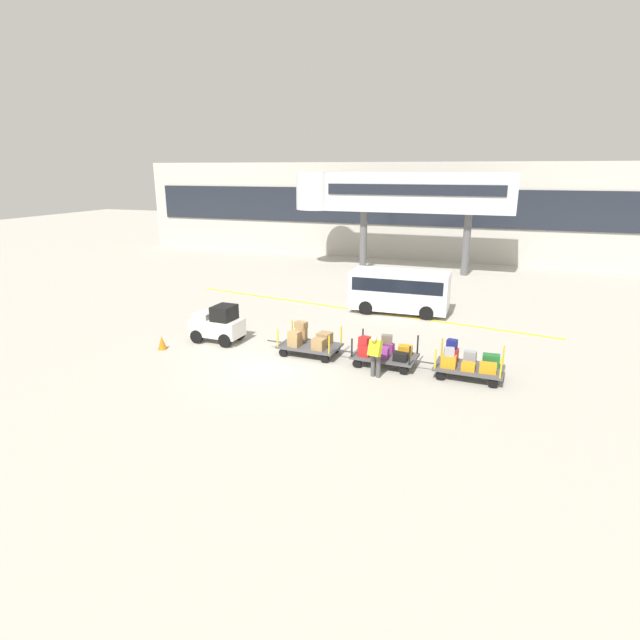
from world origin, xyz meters
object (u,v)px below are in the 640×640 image
baggage_tug (218,324)px  baggage_cart_middle (383,352)px  baggage_cart_lead (309,341)px  safety_cone_near (162,343)px  shuttle_van (400,288)px  baggage_handler (375,354)px  baggage_cart_tail (468,363)px

baggage_tug → baggage_cart_middle: bearing=-3.0°
baggage_tug → baggage_cart_lead: size_ratio=0.71×
baggage_tug → safety_cone_near: 2.35m
baggage_cart_middle → shuttle_van: shuttle_van is taller
safety_cone_near → baggage_tug: bearing=44.6°
baggage_cart_middle → safety_cone_near: 8.83m
baggage_cart_middle → baggage_handler: size_ratio=1.94×
baggage_cart_tail → shuttle_van: 8.49m
baggage_cart_tail → baggage_cart_middle: bearing=177.6°
baggage_cart_middle → baggage_cart_tail: baggage_cart_tail is taller
baggage_cart_tail → shuttle_van: size_ratio=0.63×
baggage_cart_lead → baggage_handler: bearing=-25.4°
shuttle_van → baggage_cart_middle: bearing=-83.2°
baggage_cart_tail → baggage_tug: bearing=177.2°
baggage_handler → baggage_cart_tail: bearing=19.9°
baggage_cart_lead → baggage_handler: (2.95, -1.40, 0.33)m
baggage_cart_tail → baggage_handler: bearing=-160.1°
baggage_cart_lead → baggage_cart_middle: size_ratio=1.00×
baggage_cart_middle → safety_cone_near: bearing=-171.9°
baggage_cart_middle → baggage_handler: 1.27m
baggage_handler → baggage_tug: bearing=167.4°
baggage_cart_lead → baggage_tug: bearing=177.4°
baggage_cart_tail → shuttle_van: (-3.89, 7.52, 0.71)m
baggage_tug → baggage_cart_tail: (10.10, -0.49, -0.23)m
baggage_cart_lead → baggage_cart_middle: 2.97m
baggage_cart_tail → safety_cone_near: 11.80m
baggage_cart_middle → baggage_cart_tail: bearing=-2.4°
baggage_tug → safety_cone_near: bearing=-135.4°
baggage_tug → shuttle_van: size_ratio=0.45×
baggage_tug → baggage_cart_lead: 4.15m
baggage_tug → baggage_cart_tail: 10.12m
baggage_cart_lead → shuttle_van: (2.08, 7.22, 0.70)m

